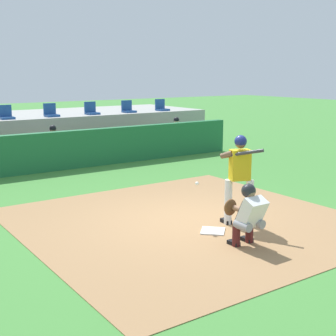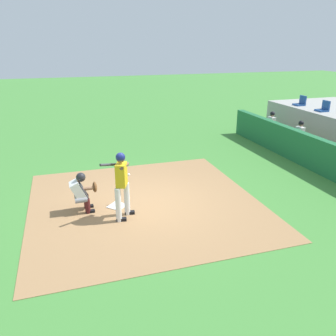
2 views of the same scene
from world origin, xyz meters
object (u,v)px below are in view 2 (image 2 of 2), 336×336
object	(u,v)px
batter_at_plate	(122,181)
dugout_player_0	(269,125)
dugout_player_1	(297,135)
home_plate	(117,206)
stadium_seat_1	(323,108)
stadium_seat_0	(300,103)
catcher_crouched	(82,191)

from	to	relation	value
batter_at_plate	dugout_player_0	world-z (taller)	batter_at_plate
dugout_player_1	dugout_player_0	bearing A→B (deg)	180.00
home_plate	dugout_player_0	bearing A→B (deg)	122.37
batter_at_plate	dugout_player_1	xyz separation A→B (m)	(-3.75, 8.09, -0.36)
stadium_seat_1	batter_at_plate	bearing A→B (deg)	-64.85
dugout_player_0	stadium_seat_1	bearing A→B (deg)	61.59
home_plate	stadium_seat_1	xyz separation A→B (m)	(-4.06, 10.18, 1.51)
dugout_player_0	stadium_seat_0	size ratio (longest dim) A/B	2.71
home_plate	dugout_player_0	size ratio (longest dim) A/B	0.34
batter_at_plate	dugout_player_1	world-z (taller)	batter_at_plate
catcher_crouched	dugout_player_1	world-z (taller)	dugout_player_1
home_plate	stadium_seat_1	distance (m)	11.06
dugout_player_1	stadium_seat_0	xyz separation A→B (m)	(-2.63, 2.03, 0.86)
batter_at_plate	catcher_crouched	xyz separation A→B (m)	(-0.70, -0.97, -0.43)
dugout_player_0	dugout_player_1	distance (m)	2.11
catcher_crouched	stadium_seat_0	xyz separation A→B (m)	(-5.68, 11.09, 0.93)
batter_at_plate	dugout_player_1	size ratio (longest dim) A/B	1.39
catcher_crouched	dugout_player_1	size ratio (longest dim) A/B	1.28
stadium_seat_0	dugout_player_0	bearing A→B (deg)	-75.55
home_plate	catcher_crouched	world-z (taller)	catcher_crouched
catcher_crouched	dugout_player_1	bearing A→B (deg)	108.59
catcher_crouched	batter_at_plate	bearing A→B (deg)	53.96
catcher_crouched	dugout_player_1	xyz separation A→B (m)	(-3.05, 9.05, 0.06)
batter_at_plate	dugout_player_0	xyz separation A→B (m)	(-5.85, 8.09, -0.36)
catcher_crouched	stadium_seat_1	distance (m)	11.84
dugout_player_1	batter_at_plate	bearing A→B (deg)	-65.14
home_plate	stadium_seat_0	distance (m)	11.76
batter_at_plate	stadium_seat_1	world-z (taller)	stadium_seat_1
stadium_seat_0	stadium_seat_1	distance (m)	1.62
home_plate	dugout_player_0	xyz separation A→B (m)	(-5.16, 8.14, 0.65)
stadium_seat_1	dugout_player_0	bearing A→B (deg)	-118.41
home_plate	batter_at_plate	bearing A→B (deg)	4.59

